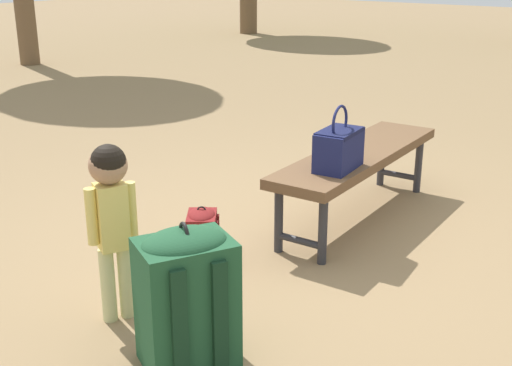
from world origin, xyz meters
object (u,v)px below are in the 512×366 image
(backpack_large, at_px, (186,294))
(child_standing, at_px, (111,206))
(handbag, at_px, (339,147))
(park_bench, at_px, (358,160))
(backpack_small, at_px, (202,237))

(backpack_large, bearing_deg, child_standing, -96.78)
(child_standing, xyz_separation_m, backpack_large, (0.06, 0.49, -0.24))
(backpack_large, bearing_deg, handbag, -174.02)
(park_bench, bearing_deg, backpack_large, 7.41)
(park_bench, height_order, handbag, handbag)
(handbag, relative_size, backpack_large, 0.59)
(handbag, relative_size, backpack_small, 1.05)
(child_standing, bearing_deg, park_bench, 171.60)
(handbag, bearing_deg, park_bench, -167.55)
(backpack_small, bearing_deg, handbag, 151.36)
(child_standing, distance_m, backpack_large, 0.55)
(child_standing, xyz_separation_m, backpack_small, (-0.63, -0.05, -0.38))
(park_bench, distance_m, backpack_small, 1.18)
(child_standing, bearing_deg, handbag, 165.71)
(backpack_small, bearing_deg, park_bench, 164.59)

